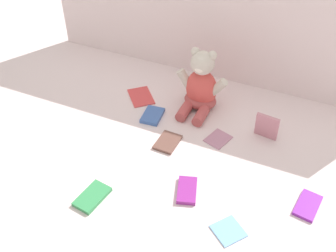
# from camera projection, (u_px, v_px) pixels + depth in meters

# --- Properties ---
(ground_plane) EXTENTS (3.20, 3.20, 0.00)m
(ground_plane) POSITION_uv_depth(u_px,v_px,m) (175.00, 129.00, 1.67)
(ground_plane) COLOR silver
(backdrop_drape) EXTENTS (1.63, 0.03, 0.59)m
(backdrop_drape) POSITION_uv_depth(u_px,v_px,m) (216.00, 18.00, 1.78)
(backdrop_drape) COLOR silver
(backdrop_drape) RESTS_ON ground_plane
(teddy_bear) EXTENTS (0.23, 0.20, 0.28)m
(teddy_bear) POSITION_uv_depth(u_px,v_px,m) (201.00, 87.00, 1.72)
(teddy_bear) COLOR #D84C47
(teddy_bear) RESTS_ON ground_plane
(book_case_0) EXTENTS (0.09, 0.14, 0.02)m
(book_case_0) POSITION_uv_depth(u_px,v_px,m) (92.00, 197.00, 1.39)
(book_case_0) COLOR #369253
(book_case_0) RESTS_ON ground_plane
(book_case_1) EXTENTS (0.08, 0.11, 0.01)m
(book_case_1) POSITION_uv_depth(u_px,v_px,m) (168.00, 142.00, 1.60)
(book_case_1) COLOR brown
(book_case_1) RESTS_ON ground_plane
(book_case_2) EXTENTS (0.10, 0.13, 0.02)m
(book_case_2) POSITION_uv_depth(u_px,v_px,m) (187.00, 190.00, 1.42)
(book_case_2) COLOR #90298D
(book_case_2) RESTS_ON ground_plane
(book_case_3) EXTENTS (0.10, 0.12, 0.01)m
(book_case_3) POSITION_uv_depth(u_px,v_px,m) (218.00, 138.00, 1.62)
(book_case_3) COLOR #B0768F
(book_case_3) RESTS_ON ground_plane
(book_case_4) EXTENTS (0.09, 0.03, 0.11)m
(book_case_4) POSITION_uv_depth(u_px,v_px,m) (267.00, 127.00, 1.60)
(book_case_4) COLOR #C17A89
(book_case_4) RESTS_ON ground_plane
(book_case_5) EXTENTS (0.09, 0.13, 0.01)m
(book_case_5) POSITION_uv_depth(u_px,v_px,m) (308.00, 205.00, 1.37)
(book_case_5) COLOR purple
(book_case_5) RESTS_ON ground_plane
(book_case_6) EXTENTS (0.16, 0.17, 0.01)m
(book_case_6) POSITION_uv_depth(u_px,v_px,m) (141.00, 96.00, 1.83)
(book_case_6) COLOR #D03E40
(book_case_6) RESTS_ON ground_plane
(book_case_7) EXTENTS (0.13, 0.13, 0.01)m
(book_case_7) POSITION_uv_depth(u_px,v_px,m) (229.00, 230.00, 1.30)
(book_case_7) COLOR #73ACE1
(book_case_7) RESTS_ON ground_plane
(book_case_8) EXTENTS (0.09, 0.12, 0.02)m
(book_case_8) POSITION_uv_depth(u_px,v_px,m) (153.00, 115.00, 1.72)
(book_case_8) COLOR #3C60A7
(book_case_8) RESTS_ON ground_plane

